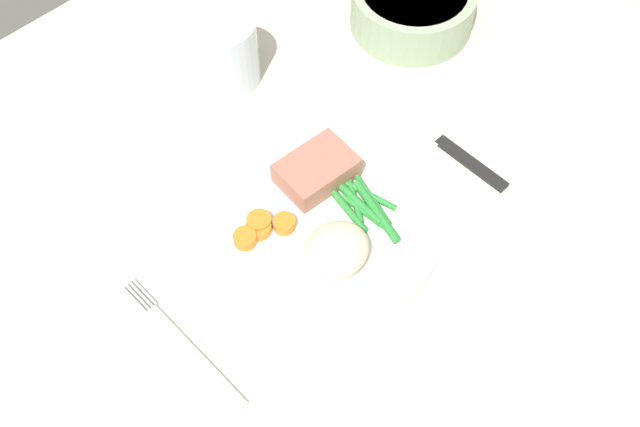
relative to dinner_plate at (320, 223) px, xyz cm
name	(u,v)px	position (x,y,z in cm)	size (l,w,h in cm)	color
dining_table	(321,230)	(0.26, 0.16, -1.80)	(120.00, 90.00, 2.00)	beige
dinner_plate	(320,223)	(0.00, 0.00, 0.00)	(24.09, 24.09, 1.60)	white
meat_portion	(317,170)	(3.25, 3.79, 2.09)	(7.55, 5.35, 2.57)	#A86B56
mashed_potatoes	(336,250)	(-2.17, -4.34, 2.64)	(6.62, 5.71, 3.67)	beige
carrot_slices	(261,228)	(-5.01, 2.97, 1.38)	(6.03, 4.06, 1.26)	orange
green_beans	(362,202)	(4.17, -1.63, 1.17)	(5.36, 10.98, 0.89)	#2D8C38
fork	(184,343)	(-17.50, -0.26, -0.60)	(1.44, 16.60, 0.40)	silver
knife	(433,136)	(16.79, -0.29, -0.60)	(1.70, 20.50, 0.64)	black
water_glass	(225,55)	(6.63, 21.76, 2.70)	(7.45, 7.45, 8.24)	silver
salad_bowl	(413,5)	(27.92, 13.05, 2.21)	(14.51, 14.51, 5.34)	#99B28C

